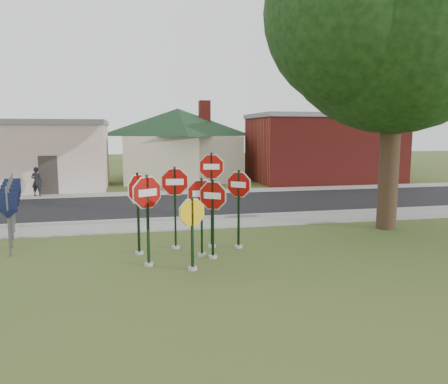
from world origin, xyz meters
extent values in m
plane|color=#3C551F|center=(0.00, 0.00, 0.00)|extent=(120.00, 120.00, 0.00)
cube|color=gray|center=(0.00, 5.50, 0.03)|extent=(60.00, 1.60, 0.06)
cube|color=black|center=(0.00, 10.00, 0.02)|extent=(60.00, 7.00, 0.04)
cube|color=gray|center=(0.00, 14.30, 0.03)|extent=(60.00, 1.60, 0.06)
cube|color=gray|center=(0.00, 6.50, 0.07)|extent=(60.00, 0.20, 0.14)
cylinder|color=#A19D95|center=(0.31, 1.36, 0.04)|extent=(0.24, 0.24, 0.08)
cube|color=black|center=(0.31, 1.36, 1.12)|extent=(0.06, 0.05, 2.24)
cylinder|color=white|center=(0.31, 1.36, 1.80)|extent=(1.10, 0.07, 1.10)
cylinder|color=#890A05|center=(0.31, 1.36, 1.80)|extent=(1.02, 0.07, 1.02)
cube|color=white|center=(0.31, 1.36, 1.80)|extent=(0.51, 0.04, 0.18)
cylinder|color=#A19D95|center=(-0.13, 0.18, 0.04)|extent=(0.24, 0.24, 0.08)
cube|color=black|center=(-0.13, 0.18, 0.95)|extent=(0.07, 0.07, 1.90)
cylinder|color=white|center=(-0.13, 0.18, 1.49)|extent=(0.95, 0.34, 1.00)
cylinder|color=yellow|center=(-0.13, 0.18, 1.49)|extent=(0.88, 0.32, 0.93)
cylinder|color=#A19D95|center=(-1.21, 0.78, 0.04)|extent=(0.24, 0.24, 0.08)
cube|color=black|center=(-1.21, 0.78, 1.21)|extent=(0.08, 0.07, 2.42)
cylinder|color=white|center=(-1.21, 0.78, 1.95)|extent=(1.02, 0.60, 1.17)
cylinder|color=#890A05|center=(-1.21, 0.78, 1.95)|extent=(0.95, 0.56, 1.09)
cube|color=white|center=(-1.21, 0.78, 1.95)|extent=(0.47, 0.28, 0.19)
cylinder|color=#A19D95|center=(0.58, 1.11, 0.04)|extent=(0.24, 0.24, 0.08)
cube|color=black|center=(0.58, 1.11, 1.10)|extent=(0.08, 0.08, 2.21)
cylinder|color=white|center=(0.58, 1.11, 1.77)|extent=(0.92, 0.64, 1.10)
cylinder|color=#890A05|center=(0.58, 1.11, 1.77)|extent=(0.85, 0.59, 1.02)
cube|color=white|center=(0.58, 1.11, 1.77)|extent=(0.42, 0.30, 0.18)
cylinder|color=#A19D95|center=(0.76, 2.25, 0.04)|extent=(0.24, 0.24, 0.08)
cube|color=black|center=(0.76, 2.25, 1.45)|extent=(0.07, 0.06, 2.89)
cylinder|color=white|center=(0.76, 2.25, 2.47)|extent=(1.01, 0.31, 1.04)
cylinder|color=#890A05|center=(0.76, 2.25, 2.47)|extent=(0.93, 0.29, 0.97)
cube|color=white|center=(0.76, 2.25, 2.47)|extent=(0.46, 0.15, 0.17)
cylinder|color=#A19D95|center=(-0.33, 2.34, 0.04)|extent=(0.24, 0.24, 0.08)
cube|color=black|center=(-0.33, 2.34, 1.24)|extent=(0.07, 0.06, 2.49)
cylinder|color=white|center=(-0.33, 2.34, 2.03)|extent=(1.13, 0.16, 1.14)
cylinder|color=#890A05|center=(-0.33, 2.34, 2.03)|extent=(1.05, 0.15, 1.05)
cube|color=white|center=(-0.33, 2.34, 2.03)|extent=(0.52, 0.08, 0.18)
cylinder|color=#A19D95|center=(1.55, 2.02, 0.04)|extent=(0.24, 0.24, 0.08)
cube|color=black|center=(1.55, 2.02, 1.19)|extent=(0.08, 0.08, 2.38)
cylinder|color=white|center=(1.55, 2.02, 1.94)|extent=(0.82, 0.73, 1.08)
cylinder|color=#890A05|center=(1.55, 2.02, 1.94)|extent=(0.77, 0.68, 1.00)
cube|color=white|center=(1.55, 2.02, 1.94)|extent=(0.38, 0.34, 0.17)
cylinder|color=#A19D95|center=(-1.43, 1.94, 0.04)|extent=(0.24, 0.24, 0.08)
cube|color=black|center=(-1.43, 1.94, 1.18)|extent=(0.08, 0.08, 2.37)
cylinder|color=white|center=(-1.43, 1.94, 1.91)|extent=(0.73, 0.91, 1.15)
cylinder|color=#890A05|center=(-1.43, 1.94, 1.91)|extent=(0.68, 0.85, 1.07)
cube|color=white|center=(-1.43, 1.94, 1.91)|extent=(0.34, 0.42, 0.18)
cube|color=#59595E|center=(-5.00, 2.50, 1.00)|extent=(0.05, 0.05, 2.00)
cube|color=black|center=(-5.00, 2.50, 1.55)|extent=(0.55, 0.13, 0.55)
cone|color=black|center=(-5.00, 2.50, 1.20)|extent=(0.65, 0.65, 0.25)
cube|color=#59595E|center=(-5.20, 3.50, 1.00)|extent=(0.05, 0.05, 2.00)
cube|color=black|center=(-5.20, 3.50, 1.55)|extent=(0.55, 0.09, 0.55)
cone|color=black|center=(-5.20, 3.50, 1.20)|extent=(0.62, 0.62, 0.25)
cube|color=#59595E|center=(-5.40, 4.50, 1.00)|extent=(0.05, 0.05, 2.00)
cube|color=black|center=(-5.40, 4.50, 1.55)|extent=(0.55, 0.05, 0.55)
cone|color=black|center=(-5.40, 4.50, 1.20)|extent=(0.58, 0.58, 0.25)
cube|color=#59595E|center=(-5.60, 5.50, 1.00)|extent=(0.05, 0.05, 2.00)
cube|color=black|center=(-5.60, 5.50, 1.55)|extent=(0.55, 0.05, 0.55)
cone|color=black|center=(-5.60, 5.50, 1.20)|extent=(0.58, 0.58, 0.25)
cube|color=#59595E|center=(-5.80, 6.50, 1.00)|extent=(0.05, 0.05, 2.00)
cube|color=black|center=(-5.80, 6.50, 1.55)|extent=(0.55, 0.09, 0.55)
cone|color=black|center=(-5.80, 6.50, 1.20)|extent=(0.62, 0.62, 0.25)
cube|color=silver|center=(-9.00, 18.00, 2.00)|extent=(12.00, 6.00, 4.00)
cube|color=slate|center=(-9.00, 18.00, 4.05)|extent=(12.20, 6.20, 0.30)
cube|color=#332D28|center=(-6.00, 15.02, 1.10)|extent=(1.00, 0.10, 2.20)
cube|color=#B9AE93|center=(2.00, 22.00, 1.60)|extent=(8.00, 8.00, 3.20)
pyramid|color=black|center=(2.00, 22.00, 5.20)|extent=(11.60, 11.60, 2.00)
cube|color=maroon|center=(4.00, 22.00, 5.00)|extent=(0.80, 0.80, 1.60)
cube|color=maroon|center=(12.00, 18.50, 2.25)|extent=(10.00, 6.00, 4.50)
cube|color=slate|center=(12.00, 18.50, 4.60)|extent=(10.20, 6.20, 0.30)
cube|color=white|center=(10.00, 15.55, 2.60)|extent=(2.00, 0.08, 0.90)
cylinder|color=black|center=(7.50, 3.50, 2.98)|extent=(0.70, 0.70, 5.96)
sphere|color=black|center=(7.50, 3.50, 7.66)|extent=(8.47, 8.47, 8.47)
cylinder|color=black|center=(22.00, 26.00, 2.00)|extent=(0.50, 0.50, 4.00)
sphere|color=black|center=(22.00, 26.00, 5.60)|extent=(5.60, 5.60, 5.60)
imported|color=black|center=(-6.51, 14.41, 0.85)|extent=(0.66, 0.52, 1.58)
camera|label=1|loc=(-1.66, -10.53, 3.51)|focal=35.00mm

